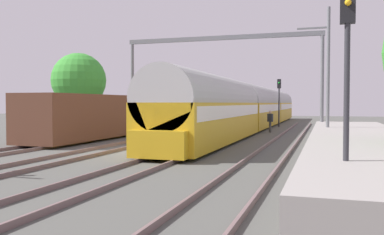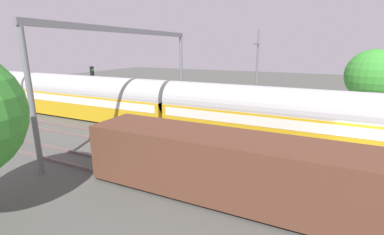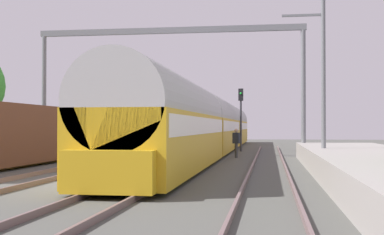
{
  "view_description": "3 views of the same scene",
  "coord_description": "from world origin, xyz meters",
  "px_view_note": "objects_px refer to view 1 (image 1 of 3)",
  "views": [
    {
      "loc": [
        8.27,
        -18.61,
        2.34
      ],
      "look_at": [
        1.99,
        1.1,
        1.63
      ],
      "focal_mm": 39.36,
      "sensor_mm": 36.0,
      "label": 1
    },
    {
      "loc": [
        -16.43,
        2.18,
        6.51
      ],
      "look_at": [
        0.49,
        10.3,
        1.63
      ],
      "focal_mm": 25.28,
      "sensor_mm": 36.0,
      "label": 2
    },
    {
      "loc": [
        6.04,
        -16.29,
        1.86
      ],
      "look_at": [
        1.0,
        17.94,
        2.44
      ],
      "focal_mm": 49.5,
      "sensor_mm": 36.0,
      "label": 3
    }
  ],
  "objects_px": {
    "person_crossing": "(270,120)",
    "railway_signal_near": "(347,63)",
    "railway_signal_far": "(279,96)",
    "passenger_train": "(256,107)",
    "catenary_gantry": "(221,60)",
    "freight_car": "(96,116)"
  },
  "relations": [
    {
      "from": "railway_signal_near",
      "to": "railway_signal_far",
      "type": "bearing_deg",
      "value": 99.0
    },
    {
      "from": "freight_car",
      "to": "railway_signal_near",
      "type": "bearing_deg",
      "value": -41.54
    },
    {
      "from": "passenger_train",
      "to": "person_crossing",
      "type": "xyz_separation_m",
      "value": [
        2.08,
        -6.1,
        -0.94
      ]
    },
    {
      "from": "person_crossing",
      "to": "railway_signal_far",
      "type": "height_order",
      "value": "railway_signal_far"
    },
    {
      "from": "person_crossing",
      "to": "railway_signal_near",
      "type": "height_order",
      "value": "railway_signal_near"
    },
    {
      "from": "person_crossing",
      "to": "railway_signal_near",
      "type": "relative_size",
      "value": 0.33
    },
    {
      "from": "freight_car",
      "to": "catenary_gantry",
      "type": "xyz_separation_m",
      "value": [
        5.98,
        9.59,
        4.42
      ]
    },
    {
      "from": "person_crossing",
      "to": "freight_car",
      "type": "bearing_deg",
      "value": 61.58
    },
    {
      "from": "freight_car",
      "to": "railway_signal_far",
      "type": "height_order",
      "value": "railway_signal_far"
    },
    {
      "from": "railway_signal_near",
      "to": "passenger_train",
      "type": "bearing_deg",
      "value": 103.28
    },
    {
      "from": "passenger_train",
      "to": "railway_signal_near",
      "type": "xyz_separation_m",
      "value": [
        6.77,
        -28.69,
        1.34
      ]
    },
    {
      "from": "freight_car",
      "to": "passenger_train",
      "type": "bearing_deg",
      "value": 62.96
    },
    {
      "from": "freight_car",
      "to": "catenary_gantry",
      "type": "bearing_deg",
      "value": 58.06
    },
    {
      "from": "passenger_train",
      "to": "freight_car",
      "type": "height_order",
      "value": "passenger_train"
    },
    {
      "from": "passenger_train",
      "to": "railway_signal_near",
      "type": "distance_m",
      "value": 29.5
    },
    {
      "from": "freight_car",
      "to": "person_crossing",
      "type": "xyz_separation_m",
      "value": [
        10.05,
        9.53,
        -0.44
      ]
    },
    {
      "from": "railway_signal_far",
      "to": "passenger_train",
      "type": "bearing_deg",
      "value": -134.67
    },
    {
      "from": "catenary_gantry",
      "to": "freight_car",
      "type": "bearing_deg",
      "value": -121.94
    },
    {
      "from": "railway_signal_far",
      "to": "catenary_gantry",
      "type": "relative_size",
      "value": 0.29
    },
    {
      "from": "freight_car",
      "to": "railway_signal_far",
      "type": "xyz_separation_m",
      "value": [
        9.89,
        17.57,
        1.54
      ]
    },
    {
      "from": "passenger_train",
      "to": "catenary_gantry",
      "type": "bearing_deg",
      "value": -108.29
    },
    {
      "from": "railway_signal_far",
      "to": "catenary_gantry",
      "type": "xyz_separation_m",
      "value": [
        -3.91,
        -7.97,
        2.88
      ]
    }
  ]
}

